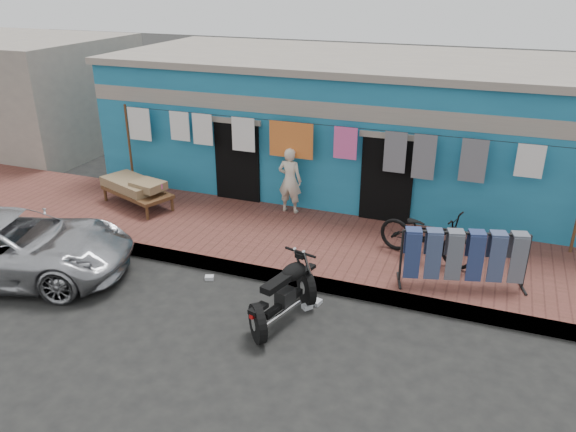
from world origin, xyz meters
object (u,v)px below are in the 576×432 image
object	(u,v)px
motorcycle	(283,292)
jeans_rack	(463,258)
seated_person	(290,180)
charpoy	(137,193)
car	(10,245)
bicycle	(427,229)

from	to	relation	value
motorcycle	jeans_rack	world-z (taller)	jeans_rack
motorcycle	seated_person	bearing A→B (deg)	124.15
seated_person	charpoy	xyz separation A→B (m)	(-3.41, -0.92, -0.43)
car	seated_person	size ratio (longest dim) A/B	3.00
seated_person	jeans_rack	distance (m)	4.39
charpoy	seated_person	bearing A→B (deg)	15.11
bicycle	motorcycle	distance (m)	3.17
charpoy	bicycle	bearing A→B (deg)	-2.66
motorcycle	charpoy	world-z (taller)	motorcycle
car	motorcycle	world-z (taller)	car
car	bicycle	distance (m)	7.69
bicycle	motorcycle	xyz separation A→B (m)	(-1.88, -2.54, -0.32)
seated_person	bicycle	distance (m)	3.42
jeans_rack	motorcycle	bearing A→B (deg)	-145.76
motorcycle	bicycle	bearing A→B (deg)	68.50
car	motorcycle	bearing A→B (deg)	-103.41
car	charpoy	world-z (taller)	car
car	jeans_rack	size ratio (longest dim) A/B	2.00
seated_person	charpoy	world-z (taller)	seated_person
car	charpoy	distance (m)	3.27
seated_person	bicycle	bearing A→B (deg)	160.40
seated_person	motorcycle	distance (m)	4.01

